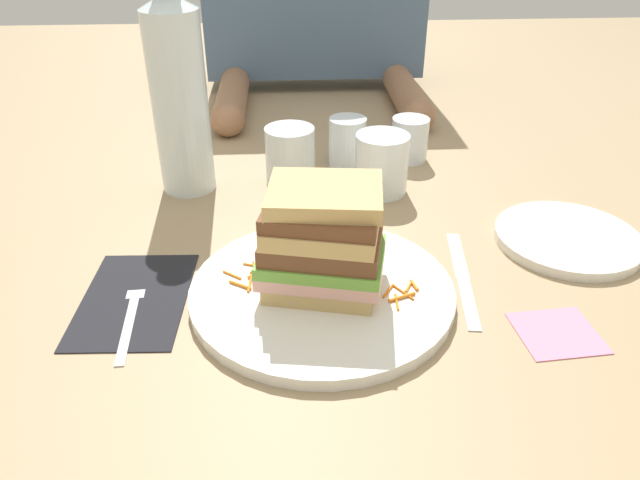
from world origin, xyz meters
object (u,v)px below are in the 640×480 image
at_px(juice_glass, 381,166).
at_px(napkin_pink, 557,333).
at_px(fork, 131,308).
at_px(water_bottle, 179,94).
at_px(empty_tumbler_1, 410,139).
at_px(empty_tumbler_2, 347,142).
at_px(sandwich, 322,239).
at_px(knife, 463,279).
at_px(empty_tumbler_0, 290,156).
at_px(side_plate, 567,238).
at_px(main_plate, 322,289).
at_px(napkin_dark, 135,298).

bearing_deg(juice_glass, napkin_pink, -68.40).
bearing_deg(fork, water_bottle, 85.09).
height_order(empty_tumbler_1, empty_tumbler_2, empty_tumbler_2).
relative_size(water_bottle, empty_tumbler_1, 4.41).
distance_m(sandwich, empty_tumbler_2, 0.37).
bearing_deg(empty_tumbler_1, knife, -90.24).
relative_size(empty_tumbler_0, side_plate, 0.48).
relative_size(main_plate, empty_tumbler_0, 3.39).
distance_m(napkin_dark, fork, 0.02).
xyz_separation_m(juice_glass, napkin_pink, (0.13, -0.34, -0.04)).
bearing_deg(side_plate, knife, -154.03).
bearing_deg(sandwich, side_plate, 16.06).
relative_size(main_plate, juice_glass, 3.33).
bearing_deg(juice_glass, water_bottle, 173.88).
relative_size(napkin_dark, juice_glass, 2.02).
bearing_deg(napkin_pink, main_plate, 160.85).
bearing_deg(napkin_dark, water_bottle, 84.44).
distance_m(juice_glass, napkin_pink, 0.37).
xyz_separation_m(knife, empty_tumbler_2, (-0.10, 0.34, 0.04)).
height_order(main_plate, side_plate, main_plate).
xyz_separation_m(juice_glass, water_bottle, (-0.29, 0.03, 0.10)).
height_order(fork, empty_tumbler_0, empty_tumbler_0).
xyz_separation_m(fork, empty_tumbler_0, (0.18, 0.32, 0.04)).
xyz_separation_m(main_plate, fork, (-0.21, -0.02, -0.00)).
bearing_deg(sandwich, napkin_pink, -19.28).
bearing_deg(sandwich, water_bottle, 122.46).
xyz_separation_m(empty_tumbler_1, napkin_pink, (0.07, -0.46, -0.03)).
relative_size(empty_tumbler_2, side_plate, 0.43).
bearing_deg(juice_glass, main_plate, -112.19).
height_order(fork, side_plate, side_plate).
xyz_separation_m(empty_tumbler_0, empty_tumbler_1, (0.20, 0.07, -0.01)).
height_order(juice_glass, empty_tumbler_1, juice_glass).
distance_m(fork, empty_tumbler_1, 0.54).
relative_size(juice_glass, empty_tumbler_2, 1.14).
bearing_deg(water_bottle, fork, -94.91).
relative_size(juice_glass, water_bottle, 0.28).
distance_m(sandwich, napkin_pink, 0.26).
distance_m(juice_glass, empty_tumbler_1, 0.13).
height_order(juice_glass, side_plate, juice_glass).
relative_size(knife, juice_glass, 2.25).
bearing_deg(napkin_dark, juice_glass, 38.79).
xyz_separation_m(sandwich, knife, (0.17, 0.02, -0.07)).
bearing_deg(empty_tumbler_0, main_plate, -84.47).
distance_m(sandwich, water_bottle, 0.35).
bearing_deg(knife, napkin_dark, -177.97).
xyz_separation_m(sandwich, side_plate, (0.32, 0.09, -0.07)).
xyz_separation_m(water_bottle, empty_tumbler_1, (0.35, 0.08, -0.11)).
bearing_deg(empty_tumbler_1, napkin_dark, -135.89).
distance_m(empty_tumbler_2, napkin_pink, 0.48).
xyz_separation_m(main_plate, empty_tumbler_1, (0.17, 0.37, 0.03)).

